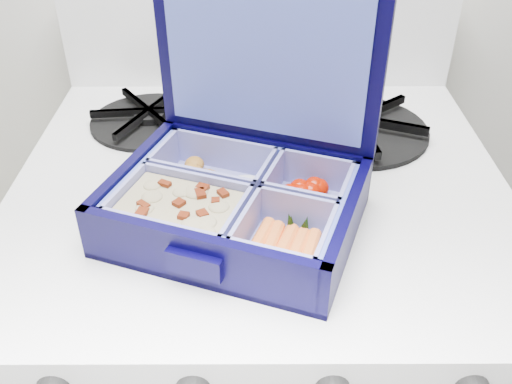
{
  "coord_description": "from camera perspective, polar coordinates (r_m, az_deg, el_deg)",
  "views": [
    {
      "loc": [
        -0.57,
        1.11,
        1.25
      ],
      "look_at": [
        -0.57,
        1.59,
        0.91
      ],
      "focal_mm": 40.0,
      "sensor_mm": 36.0,
      "label": 1
    }
  ],
  "objects": [
    {
      "name": "fork",
      "position": [
        0.73,
        0.3,
        4.45
      ],
      "size": [
        0.14,
        0.13,
        0.01
      ],
      "primitive_type": null,
      "rotation": [
        0.0,
        0.0,
        -0.86
      ],
      "color": "#B5B5C3",
      "rests_on": "stove"
    },
    {
      "name": "bento_box",
      "position": [
        0.58,
        -2.08,
        -1.24
      ],
      "size": [
        0.3,
        0.26,
        0.06
      ],
      "primitive_type": null,
      "rotation": [
        0.0,
        0.0,
        -0.35
      ],
      "color": "black",
      "rests_on": "stove"
    },
    {
      "name": "burner_grate",
      "position": [
        0.78,
        9.86,
        6.88
      ],
      "size": [
        0.26,
        0.26,
        0.03
      ],
      "primitive_type": "cylinder",
      "rotation": [
        0.0,
        0.0,
        -0.38
      ],
      "color": "black",
      "rests_on": "stove"
    },
    {
      "name": "burner_grate_rear",
      "position": [
        0.8,
        -10.6,
        7.44
      ],
      "size": [
        0.18,
        0.18,
        0.02
      ],
      "primitive_type": "cylinder",
      "rotation": [
        0.0,
        0.0,
        0.1
      ],
      "color": "black",
      "rests_on": "stove"
    }
  ]
}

